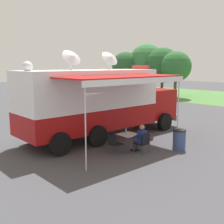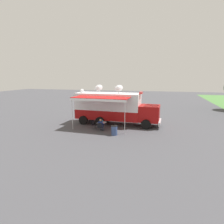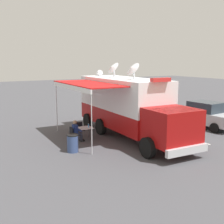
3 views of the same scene
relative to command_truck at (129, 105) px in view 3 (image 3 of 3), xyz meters
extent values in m
plane|color=#47474C|center=(-0.06, -0.75, -1.95)|extent=(100.00, 100.00, 0.00)
cube|color=silver|center=(-3.03, 1.31, -1.94)|extent=(0.32, 4.80, 0.01)
cube|color=#9E0F0F|center=(-0.06, -0.75, -0.80)|extent=(2.79, 7.30, 1.10)
cube|color=white|center=(-0.06, -0.75, 0.60)|extent=(2.79, 7.30, 1.70)
cube|color=white|center=(-0.06, -0.75, -0.25)|extent=(2.81, 7.32, 0.10)
cube|color=#9E0F0F|center=(0.13, 3.90, -0.50)|extent=(2.38, 2.19, 1.70)
cube|color=#28333D|center=(0.13, 4.10, 0.00)|extent=(2.21, 1.56, 0.70)
cube|color=silver|center=(0.17, 5.03, -1.40)|extent=(2.38, 0.30, 0.36)
cylinder|color=black|center=(-1.13, 3.75, -1.45)|extent=(0.34, 1.01, 1.00)
cylinder|color=black|center=(1.37, 3.65, -1.45)|extent=(0.34, 1.01, 1.00)
cylinder|color=black|center=(-1.33, -1.24, -1.45)|extent=(0.34, 1.01, 1.00)
cylinder|color=black|center=(1.16, -1.34, -1.45)|extent=(0.34, 1.01, 1.00)
cylinder|color=black|center=(-1.42, -3.21, -1.45)|extent=(0.34, 1.01, 1.00)
cylinder|color=black|center=(1.08, -3.32, -1.45)|extent=(0.34, 1.01, 1.00)
cube|color=white|center=(-0.06, -0.75, 1.50)|extent=(2.79, 7.30, 0.10)
cube|color=red|center=(0.09, 2.95, 1.67)|extent=(1.11, 0.32, 0.20)
cylinder|color=silver|center=(-0.11, -1.83, 1.78)|extent=(0.10, 0.10, 0.45)
cone|color=silver|center=(0.04, -1.83, 2.18)|extent=(0.75, 0.93, 0.81)
cylinder|color=silver|center=(-0.01, 0.51, 1.78)|extent=(0.10, 0.10, 0.45)
cone|color=silver|center=(0.14, 0.51, 2.18)|extent=(0.75, 0.93, 0.81)
sphere|color=white|center=(-0.19, -3.94, 1.73)|extent=(0.44, 0.44, 0.44)
cube|color=red|center=(2.28, -0.84, 1.30)|extent=(2.43, 5.84, 0.06)
cube|color=white|center=(3.34, -0.89, 1.16)|extent=(0.31, 5.76, 0.24)
cylinder|color=silver|center=(3.39, 1.84, -0.32)|extent=(0.05, 0.05, 3.25)
cylinder|color=silver|center=(3.17, -3.61, -0.32)|extent=(0.05, 0.05, 3.25)
cube|color=silver|center=(2.52, -0.71, -1.23)|extent=(0.83, 0.83, 0.03)
cylinder|color=#333338|center=(2.17, -0.32, -1.60)|extent=(0.03, 0.03, 0.70)
cylinder|color=#333338|center=(2.91, -0.35, -1.60)|extent=(0.03, 0.03, 0.70)
cylinder|color=#333338|center=(2.14, -1.06, -1.60)|extent=(0.03, 0.03, 0.70)
cylinder|color=#333338|center=(2.88, -1.09, -1.60)|extent=(0.03, 0.03, 0.70)
cylinder|color=#4C99D8|center=(2.34, -0.66, -1.12)|extent=(0.07, 0.07, 0.20)
cylinder|color=white|center=(2.34, -0.66, -1.01)|extent=(0.04, 0.04, 0.02)
cube|color=black|center=(3.22, -0.60, -1.53)|extent=(0.50, 0.50, 0.04)
cube|color=black|center=(3.44, -0.61, -1.30)|extent=(0.06, 0.48, 0.44)
cylinder|color=#333338|center=(2.99, -0.81, -1.74)|extent=(0.02, 0.02, 0.42)
cylinder|color=#333338|center=(3.01, -0.37, -1.74)|extent=(0.02, 0.02, 0.42)
cylinder|color=#333338|center=(3.43, -0.83, -1.74)|extent=(0.02, 0.02, 0.42)
cylinder|color=#333338|center=(3.45, -0.39, -1.74)|extent=(0.02, 0.02, 0.42)
cube|color=black|center=(2.53, -1.46, -1.53)|extent=(0.50, 0.50, 0.04)
cube|color=black|center=(2.52, -1.68, -1.30)|extent=(0.48, 0.06, 0.44)
cylinder|color=#333338|center=(2.32, -1.23, -1.74)|extent=(0.02, 0.02, 0.42)
cylinder|color=#333338|center=(2.76, -1.25, -1.74)|extent=(0.02, 0.02, 0.42)
cylinder|color=#333338|center=(2.30, -1.67, -1.74)|extent=(0.02, 0.02, 0.42)
cylinder|color=#333338|center=(2.74, -1.68, -1.74)|extent=(0.02, 0.02, 0.42)
cube|color=navy|center=(3.22, -0.60, -1.23)|extent=(0.25, 0.37, 0.56)
sphere|color=#A37556|center=(3.22, -0.60, -0.81)|extent=(0.22, 0.22, 0.22)
cylinder|color=navy|center=(3.09, -0.82, -1.19)|extent=(0.43, 0.11, 0.34)
cylinder|color=navy|center=(3.11, -0.36, -1.19)|extent=(0.43, 0.11, 0.34)
cylinder|color=#2D334C|center=(3.04, -0.69, -1.51)|extent=(0.38, 0.15, 0.13)
cylinder|color=#2D334C|center=(2.86, -0.68, -1.74)|extent=(0.11, 0.11, 0.42)
cube|color=black|center=(2.80, -0.68, -1.91)|extent=(0.24, 0.11, 0.07)
cylinder|color=#2D334C|center=(3.05, -0.49, -1.51)|extent=(0.38, 0.15, 0.13)
cylinder|color=#2D334C|center=(2.87, -0.48, -1.74)|extent=(0.11, 0.11, 0.42)
cube|color=black|center=(2.81, -0.48, -1.91)|extent=(0.24, 0.11, 0.07)
cylinder|color=#384C7F|center=(4.05, 1.00, -1.52)|extent=(0.56, 0.56, 0.85)
cylinder|color=black|center=(4.05, 1.00, -1.07)|extent=(0.57, 0.57, 0.06)
cube|color=#B2B5BA|center=(-6.08, 0.69, -1.25)|extent=(2.05, 4.30, 0.76)
cube|color=#28333D|center=(-6.07, 0.54, -0.53)|extent=(1.73, 2.19, 0.68)
cylinder|color=black|center=(-5.26, 2.04, -1.63)|extent=(0.26, 0.65, 0.64)
cylinder|color=black|center=(-6.90, -0.67, -1.63)|extent=(0.26, 0.65, 0.64)
cylinder|color=black|center=(-5.10, -0.56, -1.63)|extent=(0.26, 0.65, 0.64)
camera|label=1|loc=(10.74, -9.62, 1.82)|focal=45.20mm
camera|label=2|loc=(20.48, 5.05, 3.41)|focal=30.53mm
camera|label=3|loc=(9.49, 13.99, 2.64)|focal=46.06mm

